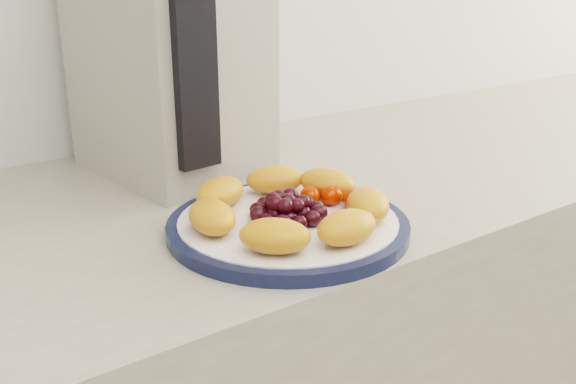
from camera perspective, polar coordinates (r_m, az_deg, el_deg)
plate_rim at (r=0.75m, az=-0.00°, el=-3.06°), size 0.28×0.28×0.01m
plate_face at (r=0.75m, az=-0.00°, el=-2.99°), size 0.26×0.26×0.02m
appliance_body at (r=0.96m, az=-10.70°, el=11.59°), size 0.22×0.29×0.34m
appliance_panel at (r=0.82m, az=-8.30°, el=10.70°), size 0.06×0.03×0.25m
fruit_plate at (r=0.74m, az=0.31°, el=-1.08°), size 0.24×0.24×0.04m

